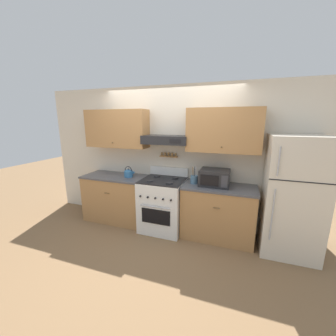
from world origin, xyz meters
TOP-DOWN VIEW (x-y plane):
  - ground_plane at (0.00, 0.00)m, footprint 16.00×16.00m
  - wall_back at (-0.01, 0.59)m, footprint 5.20×0.46m
  - counter_left at (-0.99, 0.32)m, footprint 1.24×0.63m
  - counter_right at (0.96, 0.32)m, footprint 1.18×0.63m
  - stove_range at (0.00, 0.27)m, footprint 0.74×0.72m
  - refrigerator at (2.00, 0.27)m, footprint 0.77×0.70m
  - tea_kettle at (-0.71, 0.33)m, footprint 0.22×0.17m
  - microwave at (0.88, 0.35)m, footprint 0.47×0.40m
  - utensil_crock at (0.54, 0.33)m, footprint 0.12×0.12m

SIDE VIEW (x-z plane):
  - ground_plane at x=0.00m, z-range 0.00..0.00m
  - counter_left at x=-0.99m, z-range 0.00..0.90m
  - counter_right at x=0.96m, z-range 0.00..0.90m
  - stove_range at x=0.00m, z-range -0.07..1.02m
  - refrigerator at x=2.00m, z-range 0.00..1.75m
  - utensil_crock at x=0.54m, z-range 0.83..1.12m
  - tea_kettle at x=-0.71m, z-range 0.88..1.08m
  - microwave at x=0.88m, z-range 0.90..1.16m
  - wall_back at x=-0.01m, z-range 0.18..2.73m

